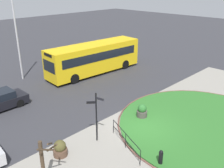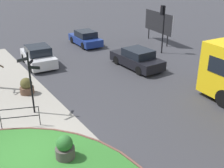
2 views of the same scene
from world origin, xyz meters
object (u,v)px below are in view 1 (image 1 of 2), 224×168
at_px(bus_yellow, 94,58).
at_px(street_tree_bare, 44,161).
at_px(planter_kerbside, 60,149).
at_px(signpost_directional, 96,114).
at_px(planter_near_signpost, 142,112).
at_px(bollard_foreground, 161,157).
at_px(lamppost_tall, 17,37).

height_order(bus_yellow, street_tree_bare, bus_yellow).
bearing_deg(planter_kerbside, signpost_directional, -9.04).
height_order(signpost_directional, street_tree_bare, signpost_directional).
bearing_deg(street_tree_bare, planter_near_signpost, 5.46).
relative_size(bus_yellow, planter_kerbside, 11.05).
bearing_deg(planter_kerbside, bus_yellow, 40.23).
height_order(bollard_foreground, lamppost_tall, lamppost_tall).
height_order(lamppost_tall, planter_near_signpost, lamppost_tall).
bearing_deg(street_tree_bare, lamppost_tall, 66.71).
bearing_deg(signpost_directional, lamppost_tall, 81.49).
distance_m(planter_near_signpost, planter_kerbside, 6.78).
xyz_separation_m(lamppost_tall, street_tree_bare, (-6.30, -14.62, -2.90)).
bearing_deg(street_tree_bare, bus_yellow, 39.96).
relative_size(signpost_directional, planter_near_signpost, 3.08).
xyz_separation_m(bus_yellow, planter_kerbside, (-10.99, -9.29, -1.27)).
bearing_deg(planter_near_signpost, bus_yellow, 66.81).
relative_size(bus_yellow, planter_near_signpost, 10.27).
bearing_deg(planter_kerbside, lamppost_tall, 71.17).
height_order(lamppost_tall, street_tree_bare, lamppost_tall).
height_order(bollard_foreground, planter_near_signpost, planter_near_signpost).
relative_size(lamppost_tall, planter_near_signpost, 7.58).
height_order(planter_kerbside, street_tree_bare, street_tree_bare).
bearing_deg(bollard_foreground, signpost_directional, 102.12).
xyz_separation_m(bollard_foreground, planter_kerbside, (-3.36, 4.54, -0.02)).
xyz_separation_m(signpost_directional, street_tree_bare, (-4.26, -1.02, -0.45)).
bearing_deg(planter_near_signpost, planter_kerbside, 174.96).
xyz_separation_m(bus_yellow, planter_near_signpost, (-4.24, -9.89, -1.23)).
bearing_deg(bollard_foreground, bus_yellow, 61.14).
distance_m(lamppost_tall, planter_near_signpost, 14.51).
relative_size(lamppost_tall, street_tree_bare, 3.00).
xyz_separation_m(planter_kerbside, street_tree_bare, (-1.79, -1.41, 1.01)).
xyz_separation_m(bollard_foreground, bus_yellow, (7.63, 13.84, 1.25)).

